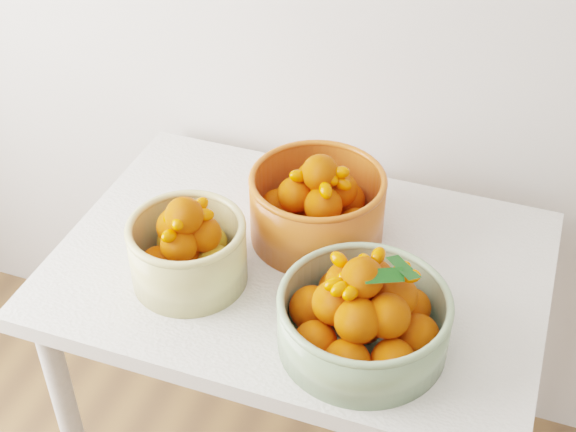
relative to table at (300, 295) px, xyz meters
name	(u,v)px	position (x,y,z in m)	size (l,w,h in m)	color
table	(300,295)	(0.00, 0.00, 0.00)	(1.00, 0.70, 0.75)	silver
bowl_cream	(188,249)	(-0.19, -0.12, 0.17)	(0.26, 0.26, 0.20)	tan
bowl_green	(363,316)	(0.18, -0.18, 0.17)	(0.39, 0.39, 0.20)	gray
bowl_orange	(317,205)	(0.00, 0.09, 0.18)	(0.29, 0.29, 0.20)	#C94C19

